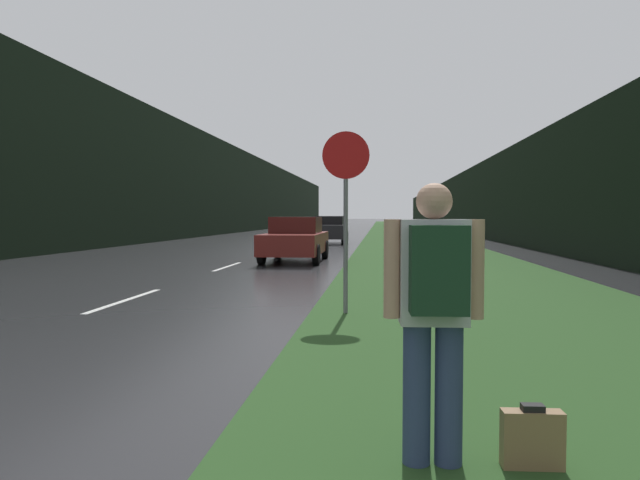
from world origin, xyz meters
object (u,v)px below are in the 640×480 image
object	(u,v)px
hitchhiker_with_backpack	(434,306)
suitcase	(532,440)
car_oncoming	(298,226)
stop_sign	(346,200)
car_passing_near	(296,239)
car_passing_far	(329,230)

from	to	relation	value
hitchhiker_with_backpack	suitcase	size ratio (longest dim) A/B	4.27
suitcase	car_oncoming	xyz separation A→B (m)	(-7.31, 40.60, 0.56)
hitchhiker_with_backpack	suitcase	distance (m)	1.01
stop_sign	hitchhiker_with_backpack	distance (m)	5.53
car_passing_near	car_oncoming	distance (m)	25.17
suitcase	stop_sign	bearing A→B (deg)	102.51
car_passing_near	car_oncoming	bearing A→B (deg)	-81.94
hitchhiker_with_backpack	suitcase	xyz separation A→B (m)	(0.59, 0.04, -0.81)
suitcase	car_oncoming	distance (m)	41.26
hitchhiker_with_backpack	car_oncoming	size ratio (longest dim) A/B	0.37
suitcase	car_passing_near	world-z (taller)	car_passing_near
car_passing_far	car_oncoming	world-z (taller)	car_passing_far
suitcase	car_passing_far	world-z (taller)	car_passing_far
car_passing_near	car_passing_far	xyz separation A→B (m)	(0.00, 12.73, 0.03)
suitcase	car_passing_far	bearing A→B (deg)	94.93
car_passing_far	hitchhiker_with_backpack	bearing A→B (deg)	96.40
stop_sign	car_passing_far	bearing A→B (deg)	95.77
hitchhiker_with_backpack	car_passing_near	size ratio (longest dim) A/B	0.38
stop_sign	suitcase	xyz separation A→B (m)	(1.45, -5.37, -1.60)
suitcase	car_passing_far	size ratio (longest dim) A/B	0.09
car_oncoming	car_passing_near	bearing A→B (deg)	-81.94
hitchhiker_with_backpack	car_passing_far	bearing A→B (deg)	93.75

